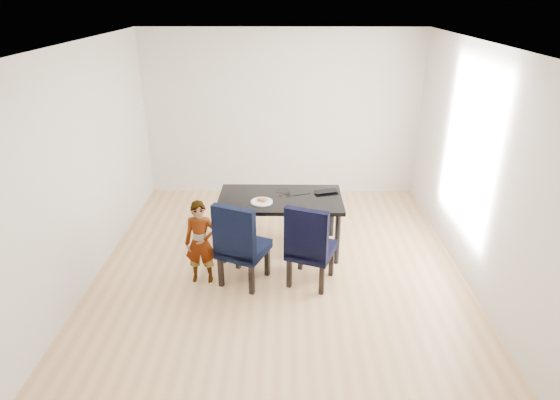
{
  "coord_description": "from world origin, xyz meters",
  "views": [
    {
      "loc": [
        0.07,
        -5.03,
        3.2
      ],
      "look_at": [
        0.0,
        0.2,
        0.85
      ],
      "focal_mm": 30.0,
      "sensor_mm": 36.0,
      "label": 1
    }
  ],
  "objects_px": {
    "chair_right": "(311,243)",
    "plate": "(262,202)",
    "dining_table": "(280,223)",
    "laptop": "(325,190)",
    "child": "(201,242)",
    "chair_left": "(244,242)"
  },
  "relations": [
    {
      "from": "child",
      "to": "chair_left",
      "type": "bearing_deg",
      "value": -0.84
    },
    {
      "from": "dining_table",
      "to": "child",
      "type": "distance_m",
      "value": 1.21
    },
    {
      "from": "dining_table",
      "to": "child",
      "type": "bearing_deg",
      "value": -139.83
    },
    {
      "from": "chair_right",
      "to": "child",
      "type": "xyz_separation_m",
      "value": [
        -1.29,
        0.0,
        -0.01
      ]
    },
    {
      "from": "child",
      "to": "plate",
      "type": "xyz_separation_m",
      "value": [
        0.69,
        0.62,
        0.24
      ]
    },
    {
      "from": "chair_left",
      "to": "chair_right",
      "type": "relative_size",
      "value": 1.02
    },
    {
      "from": "child",
      "to": "plate",
      "type": "bearing_deg",
      "value": 41.87
    },
    {
      "from": "dining_table",
      "to": "laptop",
      "type": "distance_m",
      "value": 0.74
    },
    {
      "from": "dining_table",
      "to": "plate",
      "type": "xyz_separation_m",
      "value": [
        -0.23,
        -0.15,
        0.38
      ]
    },
    {
      "from": "child",
      "to": "plate",
      "type": "distance_m",
      "value": 0.96
    },
    {
      "from": "dining_table",
      "to": "chair_right",
      "type": "relative_size",
      "value": 1.54
    },
    {
      "from": "chair_left",
      "to": "child",
      "type": "height_order",
      "value": "chair_left"
    },
    {
      "from": "laptop",
      "to": "dining_table",
      "type": "bearing_deg",
      "value": 2.88
    },
    {
      "from": "plate",
      "to": "laptop",
      "type": "height_order",
      "value": "laptop"
    },
    {
      "from": "chair_right",
      "to": "plate",
      "type": "bearing_deg",
      "value": 154.24
    },
    {
      "from": "chair_left",
      "to": "laptop",
      "type": "height_order",
      "value": "chair_left"
    },
    {
      "from": "chair_right",
      "to": "plate",
      "type": "relative_size",
      "value": 3.76
    },
    {
      "from": "child",
      "to": "laptop",
      "type": "xyz_separation_m",
      "value": [
        1.51,
        0.99,
        0.25
      ]
    },
    {
      "from": "chair_left",
      "to": "child",
      "type": "bearing_deg",
      "value": -157.83
    },
    {
      "from": "chair_right",
      "to": "plate",
      "type": "xyz_separation_m",
      "value": [
        -0.61,
        0.63,
        0.24
      ]
    },
    {
      "from": "chair_left",
      "to": "child",
      "type": "relative_size",
      "value": 1.03
    },
    {
      "from": "chair_right",
      "to": "chair_left",
      "type": "bearing_deg",
      "value": -159.72
    }
  ]
}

